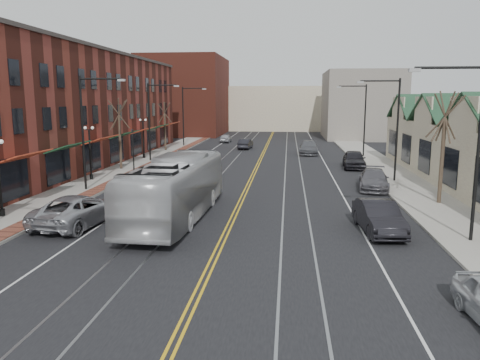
% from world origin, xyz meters
% --- Properties ---
extents(ground, '(160.00, 160.00, 0.00)m').
position_xyz_m(ground, '(0.00, 0.00, 0.00)').
color(ground, black).
rests_on(ground, ground).
extents(sidewalk_left, '(4.00, 120.00, 0.15)m').
position_xyz_m(sidewalk_left, '(-12.00, 20.00, 0.07)').
color(sidewalk_left, gray).
rests_on(sidewalk_left, ground).
extents(sidewalk_right, '(4.00, 120.00, 0.15)m').
position_xyz_m(sidewalk_right, '(12.00, 20.00, 0.07)').
color(sidewalk_right, gray).
rests_on(sidewalk_right, ground).
extents(building_left, '(10.00, 50.00, 11.00)m').
position_xyz_m(building_left, '(-19.00, 27.00, 5.50)').
color(building_left, maroon).
rests_on(building_left, ground).
extents(backdrop_left, '(14.00, 18.00, 14.00)m').
position_xyz_m(backdrop_left, '(-16.00, 70.00, 7.00)').
color(backdrop_left, maroon).
rests_on(backdrop_left, ground).
extents(backdrop_mid, '(22.00, 14.00, 9.00)m').
position_xyz_m(backdrop_mid, '(0.00, 85.00, 4.50)').
color(backdrop_mid, tan).
rests_on(backdrop_mid, ground).
extents(backdrop_right, '(12.00, 16.00, 11.00)m').
position_xyz_m(backdrop_right, '(15.00, 65.00, 5.50)').
color(backdrop_right, slate).
rests_on(backdrop_right, ground).
extents(streetlight_l_1, '(3.33, 0.25, 8.00)m').
position_xyz_m(streetlight_l_1, '(-11.05, 16.00, 5.03)').
color(streetlight_l_1, black).
rests_on(streetlight_l_1, sidewalk_left).
extents(streetlight_l_2, '(3.33, 0.25, 8.00)m').
position_xyz_m(streetlight_l_2, '(-11.05, 32.00, 5.03)').
color(streetlight_l_2, black).
rests_on(streetlight_l_2, sidewalk_left).
extents(streetlight_l_3, '(3.33, 0.25, 8.00)m').
position_xyz_m(streetlight_l_3, '(-11.05, 48.00, 5.03)').
color(streetlight_l_3, black).
rests_on(streetlight_l_3, sidewalk_left).
extents(streetlight_r_0, '(3.33, 0.25, 8.00)m').
position_xyz_m(streetlight_r_0, '(11.05, 6.00, 5.03)').
color(streetlight_r_0, black).
rests_on(streetlight_r_0, sidewalk_right).
extents(streetlight_r_1, '(3.33, 0.25, 8.00)m').
position_xyz_m(streetlight_r_1, '(11.05, 22.00, 5.03)').
color(streetlight_r_1, black).
rests_on(streetlight_r_1, sidewalk_right).
extents(streetlight_r_2, '(3.33, 0.25, 8.00)m').
position_xyz_m(streetlight_r_2, '(11.05, 38.00, 5.03)').
color(streetlight_r_2, black).
rests_on(streetlight_r_2, sidewalk_right).
extents(lamppost_l_2, '(0.84, 0.28, 4.27)m').
position_xyz_m(lamppost_l_2, '(-12.80, 20.00, 2.20)').
color(lamppost_l_2, black).
rests_on(lamppost_l_2, sidewalk_left).
extents(lamppost_l_3, '(0.84, 0.28, 4.27)m').
position_xyz_m(lamppost_l_3, '(-12.80, 34.00, 2.20)').
color(lamppost_l_3, black).
rests_on(lamppost_l_3, sidewalk_left).
extents(tree_left_near, '(1.78, 1.37, 6.48)m').
position_xyz_m(tree_left_near, '(-12.50, 26.00, 3.51)').
color(tree_left_near, '#382B21').
rests_on(tree_left_near, sidewalk_left).
extents(tree_left_far, '(1.66, 1.28, 6.02)m').
position_xyz_m(tree_left_far, '(-12.50, 42.00, 3.28)').
color(tree_left_far, '#382B21').
rests_on(tree_left_far, sidewalk_left).
extents(tree_right_mid, '(1.90, 1.46, 6.93)m').
position_xyz_m(tree_right_mid, '(12.50, 14.00, 3.75)').
color(tree_right_mid, '#382B21').
rests_on(tree_right_mid, sidewalk_right).
extents(manhole_far, '(0.60, 0.60, 0.02)m').
position_xyz_m(manhole_far, '(-11.20, 8.00, 0.16)').
color(manhole_far, '#592D19').
rests_on(manhole_far, sidewalk_left).
extents(traffic_signal, '(0.18, 0.15, 3.80)m').
position_xyz_m(traffic_signal, '(-10.60, 24.00, 2.35)').
color(traffic_signal, black).
rests_on(traffic_signal, sidewalk_left).
extents(transit_bus, '(3.38, 12.44, 3.44)m').
position_xyz_m(transit_bus, '(-3.09, 8.91, 1.72)').
color(transit_bus, '#BABABC').
rests_on(transit_bus, ground).
extents(parked_suv, '(3.45, 6.16, 1.63)m').
position_xyz_m(parked_suv, '(-7.98, 7.15, 0.81)').
color(parked_suv, '#A1A2A7').
rests_on(parked_suv, ground).
extents(parked_car_b, '(2.08, 4.94, 1.59)m').
position_xyz_m(parked_car_b, '(7.55, 7.34, 0.79)').
color(parked_car_b, black).
rests_on(parked_car_b, ground).
extents(parked_car_c, '(2.72, 5.31, 1.47)m').
position_xyz_m(parked_car_c, '(9.30, 18.80, 0.74)').
color(parked_car_c, '#58575D').
rests_on(parked_car_c, ground).
extents(parked_car_d, '(2.35, 5.14, 1.71)m').
position_xyz_m(parked_car_d, '(9.30, 29.39, 0.85)').
color(parked_car_d, black).
rests_on(parked_car_d, ground).
extents(distant_car_left, '(1.78, 4.20, 1.35)m').
position_xyz_m(distant_car_left, '(-2.62, 45.53, 0.67)').
color(distant_car_left, black).
rests_on(distant_car_left, ground).
extents(distant_car_right, '(2.51, 5.64, 1.61)m').
position_xyz_m(distant_car_right, '(5.47, 40.48, 0.80)').
color(distant_car_right, '#58595F').
rests_on(distant_car_right, ground).
extents(distant_car_far, '(1.57, 3.86, 1.31)m').
position_xyz_m(distant_car_far, '(-6.46, 54.57, 0.66)').
color(distant_car_far, '#A7A9AE').
rests_on(distant_car_far, ground).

